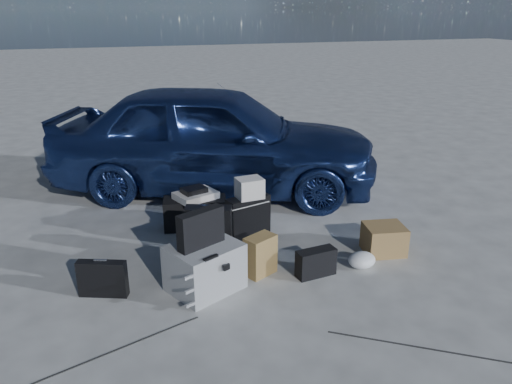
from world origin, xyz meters
The scene contains 15 objects.
ground centered at (0.00, 0.00, 0.00)m, with size 60.00×60.00×0.00m, color beige.
car centered at (0.24, 2.63, 0.72)m, with size 1.70×4.22×1.44m, color navy.
pelican_case centered at (-0.50, 0.18, 0.21)m, with size 0.58×0.47×0.42m, color #A5A7AB.
laptop_bag centered at (-0.52, 0.18, 0.58)m, with size 0.43×0.11×0.32m, color black.
briefcase centered at (-1.35, 0.35, 0.16)m, with size 0.42×0.09×0.32m, color black.
suitcase_left centered at (-0.34, 0.66, 0.28)m, with size 0.44×0.16×0.57m, color black.
suitcase_right centered at (0.12, 0.87, 0.27)m, with size 0.45×0.16×0.54m, color black.
white_carton centered at (0.14, 0.85, 0.64)m, with size 0.25×0.20×0.20m, color beige.
duffel_bag centered at (-0.29, 1.50, 0.17)m, with size 0.69×0.30×0.35m, color black.
flat_box_white centered at (-0.28, 1.50, 0.38)m, with size 0.43×0.32×0.08m, color beige.
flat_box_black centered at (-0.30, 1.50, 0.45)m, with size 0.26×0.18×0.06m, color black.
kraft_bag centered at (0.05, 0.27, 0.19)m, with size 0.29×0.17×0.38m, color olive.
cardboard_box centered at (1.37, 0.28, 0.15)m, with size 0.39×0.34×0.29m, color #966A41.
plastic_bag centered at (1.01, 0.08, 0.08)m, with size 0.27×0.23×0.15m, color white.
messenger_bag centered at (0.52, 0.08, 0.13)m, with size 0.37×0.14×0.26m, color black.
Camera 1 is at (-1.32, -3.60, 2.34)m, focal length 35.00 mm.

